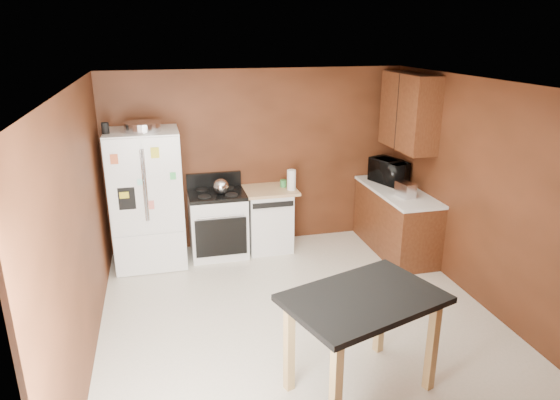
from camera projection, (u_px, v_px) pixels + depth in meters
name	position (u px, v px, depth m)	size (l,w,h in m)	color
floor	(300.00, 320.00, 5.41)	(4.50, 4.50, 0.00)	silver
ceiling	(304.00, 85.00, 4.60)	(4.50, 4.50, 0.00)	white
wall_back	(258.00, 159.00, 7.07)	(4.20, 4.20, 0.00)	#5E2D18
wall_front	(409.00, 340.00, 2.94)	(4.20, 4.20, 0.00)	#5E2D18
wall_left	(80.00, 231.00, 4.53)	(4.50, 4.50, 0.00)	#5E2D18
wall_right	(485.00, 196.00, 5.48)	(4.50, 4.50, 0.00)	#5E2D18
roasting_pan	(143.00, 127.00, 6.14)	(0.44, 0.44, 0.11)	silver
pen_cup	(105.00, 128.00, 5.98)	(0.09, 0.09, 0.13)	black
kettle	(221.00, 186.00, 6.65)	(0.21, 0.21, 0.21)	silver
paper_towel	(291.00, 180.00, 6.85)	(0.12, 0.12, 0.28)	white
green_canister	(283.00, 183.00, 7.01)	(0.09, 0.09, 0.10)	green
toaster	(405.00, 190.00, 6.55)	(0.16, 0.26, 0.19)	silver
microwave	(389.00, 172.00, 7.14)	(0.55, 0.38, 0.31)	black
refrigerator	(147.00, 199.00, 6.48)	(0.90, 0.80, 1.80)	white
gas_range	(218.00, 223.00, 6.88)	(0.76, 0.68, 1.10)	white
dishwasher	(268.00, 218.00, 7.07)	(0.78, 0.63, 0.89)	white
right_cabinets	(399.00, 188.00, 6.89)	(0.63, 1.58, 2.45)	brown
island	(363.00, 311.00, 4.13)	(1.47, 1.20, 0.91)	black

